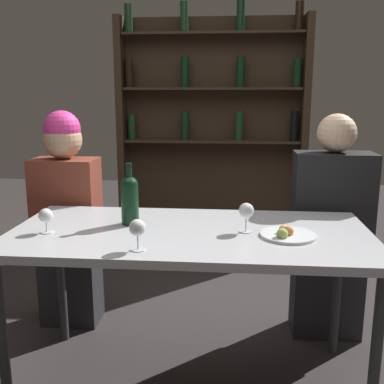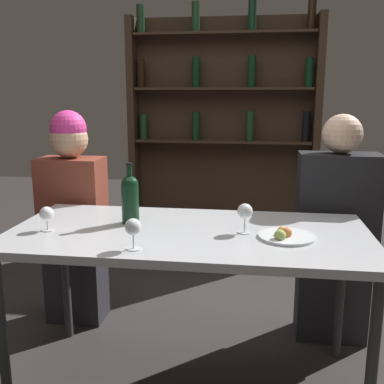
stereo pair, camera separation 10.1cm
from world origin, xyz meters
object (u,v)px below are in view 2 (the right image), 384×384
wine_bottle (130,197)px  food_plate_0 (285,236)px  wine_glass_2 (133,228)px  seated_person_right (335,236)px  wine_glass_1 (245,212)px  wine_glass_0 (47,215)px  seated_person_left (74,219)px

wine_bottle → food_plate_0: wine_bottle is taller
wine_glass_2 → food_plate_0: bearing=20.1°
wine_bottle → seated_person_right: 1.15m
wine_bottle → seated_person_right: (1.02, 0.46, -0.29)m
wine_glass_1 → food_plate_0: wine_glass_1 is taller
wine_glass_0 → seated_person_left: size_ratio=0.09×
food_plate_0 → seated_person_right: bearing=62.4°
wine_bottle → seated_person_left: 0.71m
food_plate_0 → wine_glass_2: bearing=-159.9°
wine_glass_1 → food_plate_0: bearing=-17.4°
wine_glass_1 → seated_person_left: seated_person_left is taller
wine_bottle → wine_glass_0: 0.38m
food_plate_0 → seated_person_right: 0.70m
wine_glass_2 → food_plate_0: size_ratio=0.52×
wine_glass_0 → seated_person_left: seated_person_left is taller
wine_glass_1 → wine_glass_2: wine_glass_1 is taller
seated_person_left → seated_person_right: (1.50, 0.00, -0.04)m
seated_person_left → seated_person_right: size_ratio=1.01×
wine_bottle → wine_glass_0: size_ratio=2.64×
wine_glass_2 → seated_person_left: seated_person_left is taller
seated_person_left → wine_glass_2: bearing=-54.0°
wine_glass_0 → food_plate_0: wine_glass_0 is taller
wine_glass_0 → wine_glass_2: size_ratio=0.87×
wine_glass_1 → wine_glass_2: size_ratio=1.06×
wine_glass_2 → wine_bottle: bearing=107.3°
wine_glass_0 → seated_person_left: 0.67m
wine_glass_0 → food_plate_0: size_ratio=0.45×
wine_glass_0 → wine_glass_2: 0.48m
wine_glass_1 → seated_person_right: (0.48, 0.54, -0.26)m
food_plate_0 → seated_person_right: (0.31, 0.60, -0.18)m
wine_glass_1 → seated_person_right: seated_person_right is taller
wine_bottle → wine_glass_2: wine_bottle is taller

